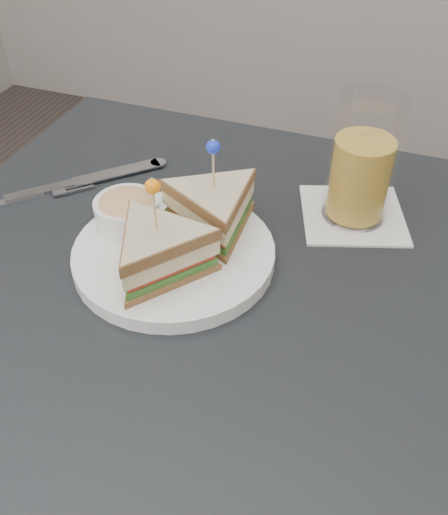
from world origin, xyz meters
TOP-DOWN VIEW (x-y plane):
  - table at (0.00, 0.00)m, footprint 0.80×0.80m
  - plate_meal at (-0.06, 0.04)m, footprint 0.32×0.32m
  - cutlery_fork at (-0.31, 0.09)m, footprint 0.16×0.15m
  - cutlery_knife at (-0.26, 0.15)m, footprint 0.18×0.18m
  - drink_set at (0.12, 0.20)m, footprint 0.17×0.17m

SIDE VIEW (x-z plane):
  - table at x=0.00m, z-range 0.30..1.05m
  - cutlery_fork at x=-0.31m, z-range 0.75..0.76m
  - cutlery_knife at x=-0.26m, z-range 0.75..0.76m
  - plate_meal at x=-0.06m, z-range 0.72..0.86m
  - drink_set at x=0.12m, z-range 0.74..0.91m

